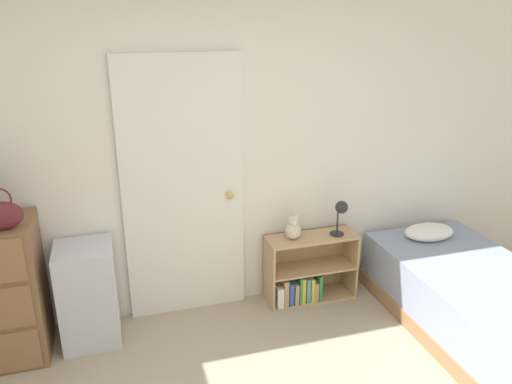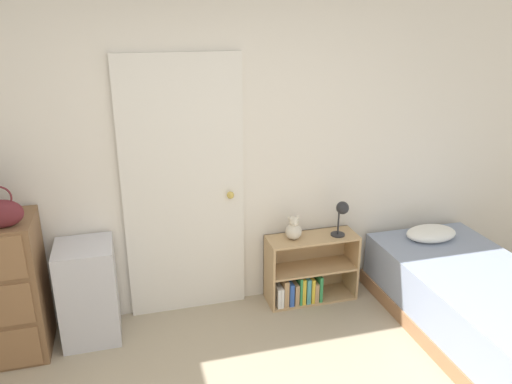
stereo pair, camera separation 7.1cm
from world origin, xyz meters
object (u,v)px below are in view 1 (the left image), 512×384
at_px(desk_lamp, 341,211).
at_px(bed, 479,304).
at_px(bookshelf, 305,275).
at_px(teddy_bear, 293,229).
at_px(storage_bin, 88,294).
at_px(handbag, 1,215).

bearing_deg(desk_lamp, bed, -44.33).
distance_m(desk_lamp, bed, 1.22).
distance_m(bookshelf, teddy_bear, 0.44).
bearing_deg(desk_lamp, storage_bin, -179.37).
bearing_deg(bed, bookshelf, 142.63).
relative_size(handbag, bookshelf, 0.37).
xyz_separation_m(teddy_bear, desk_lamp, (0.39, -0.04, 0.12)).
height_order(handbag, teddy_bear, handbag).
xyz_separation_m(handbag, bookshelf, (2.12, 0.23, -0.88)).
bearing_deg(handbag, desk_lamp, 4.49).
height_order(desk_lamp, bed, desk_lamp).
distance_m(bookshelf, bed, 1.33).
xyz_separation_m(storage_bin, bed, (2.75, -0.74, -0.13)).
distance_m(storage_bin, bookshelf, 1.70).
relative_size(bookshelf, desk_lamp, 2.52).
bearing_deg(desk_lamp, handbag, -175.51).
xyz_separation_m(storage_bin, teddy_bear, (1.58, 0.06, 0.28)).
bearing_deg(bookshelf, teddy_bear, -179.01).
xyz_separation_m(bookshelf, desk_lamp, (0.27, -0.04, 0.55)).
bearing_deg(storage_bin, bookshelf, 2.17).
relative_size(desk_lamp, bed, 0.15).
bearing_deg(storage_bin, handbag, -158.72).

